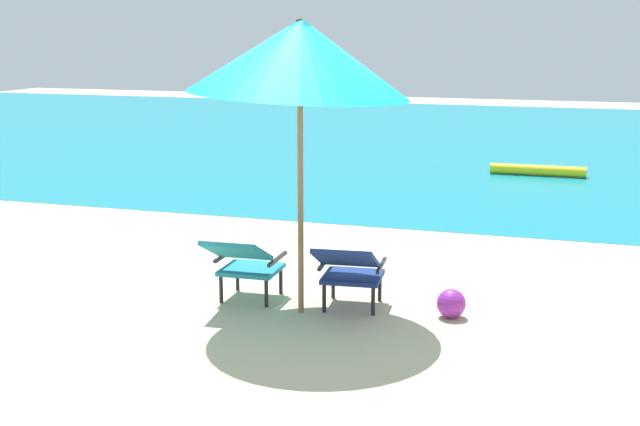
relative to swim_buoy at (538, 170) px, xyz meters
name	(u,v)px	position (x,y,z in m)	size (l,w,h in m)	color
ground_plane	(398,218)	(-1.51, -3.98, -0.10)	(40.00, 40.00, 0.00)	#CCB78E
ocean_band	(483,141)	(-1.51, 4.36, -0.09)	(40.00, 18.00, 0.01)	teal
swim_buoy	(538,170)	(0.00, 0.00, 0.00)	(0.18, 0.18, 1.60)	yellow
lounge_chair_left	(244,261)	(-2.02, -8.04, 0.31)	(0.57, 0.89, 0.68)	teal
lounge_chair_right	(349,269)	(-1.04, -7.98, 0.31)	(0.62, 0.93, 0.68)	navy
beach_umbrella_center	(300,57)	(-1.45, -8.11, 2.15)	(2.18, 2.16, 2.61)	olive
beach_ball	(451,303)	(-0.15, -7.84, 0.03)	(0.26, 0.26, 0.26)	purple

